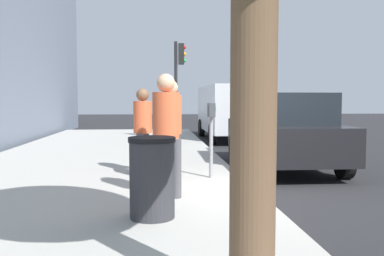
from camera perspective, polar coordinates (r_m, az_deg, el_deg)
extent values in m
plane|color=#232326|center=(7.04, 8.69, -9.41)|extent=(80.00, 80.00, 0.00)
cube|color=#A8A59E|center=(6.96, -16.38, -9.05)|extent=(28.00, 6.00, 0.15)
cylinder|color=gray|center=(7.75, 2.68, -2.70)|extent=(0.07, 0.07, 1.15)
cube|color=#383D42|center=(7.60, 2.80, 2.50)|extent=(0.16, 0.11, 0.26)
cube|color=#383D42|center=(7.80, 2.59, 2.53)|extent=(0.16, 0.11, 0.26)
cube|color=#268C33|center=(7.61, 3.24, 2.65)|extent=(0.10, 0.01, 0.10)
cube|color=#268C33|center=(7.81, 3.03, 2.68)|extent=(0.10, 0.01, 0.10)
cylinder|color=#47474C|center=(7.52, -3.58, -4.01)|extent=(0.15, 0.15, 0.87)
cylinder|color=#47474C|center=(7.15, -2.38, -4.41)|extent=(0.15, 0.15, 0.87)
cylinder|color=#D85933|center=(7.27, -3.02, 1.86)|extent=(0.40, 0.40, 0.69)
sphere|color=tan|center=(7.26, -3.03, 5.63)|extent=(0.27, 0.27, 0.27)
cylinder|color=#47474C|center=(6.43, -5.00, -5.27)|extent=(0.15, 0.15, 0.89)
cylinder|color=#47474C|center=(6.17, -2.18, -5.65)|extent=(0.15, 0.15, 0.89)
cylinder|color=#D85933|center=(6.22, -3.65, 1.77)|extent=(0.41, 0.41, 0.70)
sphere|color=tan|center=(6.22, -3.67, 6.27)|extent=(0.28, 0.28, 0.28)
cylinder|color=#47474C|center=(8.49, -6.45, -3.31)|extent=(0.15, 0.15, 0.81)
cylinder|color=#47474C|center=(8.14, -7.21, -3.63)|extent=(0.15, 0.15, 0.81)
cylinder|color=#D85933|center=(8.25, -6.87, 1.52)|extent=(0.37, 0.37, 0.64)
sphere|color=brown|center=(8.24, -6.89, 4.62)|extent=(0.25, 0.25, 0.25)
cube|color=black|center=(9.97, 12.42, -1.40)|extent=(4.41, 1.87, 0.76)
cube|color=black|center=(9.74, 12.83, 2.71)|extent=(2.21, 1.71, 0.68)
cylinder|color=black|center=(11.18, 5.94, -2.72)|extent=(0.66, 0.22, 0.66)
cylinder|color=black|center=(11.63, 14.44, -2.56)|extent=(0.66, 0.22, 0.66)
cylinder|color=black|center=(8.41, 9.54, -4.94)|extent=(0.66, 0.22, 0.66)
cylinder|color=black|center=(9.00, 20.43, -4.55)|extent=(0.66, 0.22, 0.66)
cube|color=silver|center=(16.71, 5.25, 2.74)|extent=(5.21, 2.04, 1.80)
cylinder|color=black|center=(18.27, 1.32, 0.03)|extent=(0.76, 0.23, 0.76)
cylinder|color=black|center=(18.59, 7.14, 0.07)|extent=(0.76, 0.23, 0.76)
cylinder|color=black|center=(14.93, 2.85, -0.84)|extent=(0.76, 0.23, 0.76)
cylinder|color=black|center=(15.32, 9.90, -0.78)|extent=(0.76, 0.23, 0.76)
cylinder|color=brown|center=(2.83, 8.54, 3.27)|extent=(0.32, 0.32, 2.88)
cylinder|color=black|center=(15.16, -2.25, 5.17)|extent=(0.12, 0.12, 3.60)
cube|color=black|center=(15.27, -1.50, 10.24)|extent=(0.24, 0.20, 0.76)
sphere|color=red|center=(15.30, -1.09, 11.13)|extent=(0.14, 0.14, 0.14)
sphere|color=orange|center=(15.27, -1.08, 10.24)|extent=(0.14, 0.14, 0.14)
sphere|color=green|center=(15.25, -1.08, 9.34)|extent=(0.14, 0.14, 0.14)
cylinder|color=#2D2D33|center=(5.16, -5.56, -7.19)|extent=(0.56, 0.56, 0.95)
cylinder|color=black|center=(5.09, -5.60, -1.60)|extent=(0.59, 0.59, 0.06)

